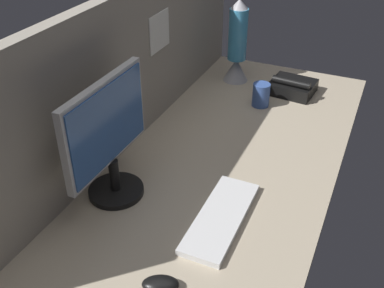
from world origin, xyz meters
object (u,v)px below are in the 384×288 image
mouse (161,284)px  desk_phone (292,87)px  keyboard (221,217)px  monitor (108,136)px  mug_ceramic_blue (261,95)px  lava_lamp (237,48)px

mouse → desk_phone: 122.90cm
keyboard → mouse: bearing=170.5°
monitor → mug_ceramic_blue: 83.06cm
keyboard → desk_phone: (92.58, 1.07, 2.19)cm
keyboard → lava_lamp: bearing=16.6°
desk_phone → monitor: bearing=159.5°
lava_lamp → desk_phone: size_ratio=1.90×
mouse → desk_phone: (122.83, -3.67, 1.49)cm
monitor → desk_phone: monitor is taller
mouse → lava_lamp: bearing=-12.6°
mouse → desk_phone: desk_phone is taller
monitor → mouse: bearing=-131.7°
keyboard → mug_ceramic_blue: mug_ceramic_blue is taller
mouse → desk_phone: bearing=-25.5°
lava_lamp → keyboard: bearing=-162.8°
monitor → keyboard: bearing=-86.9°
keyboard → mouse: (-30.25, 4.74, 0.70)cm
lava_lamp → desk_phone: (-2.76, -28.46, -13.17)cm
mug_ceramic_blue → desk_phone: bearing=-29.3°
lava_lamp → mouse: bearing=-168.8°
monitor → mug_ceramic_blue: monitor is taller
mug_ceramic_blue → keyboard: bearing=-171.8°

